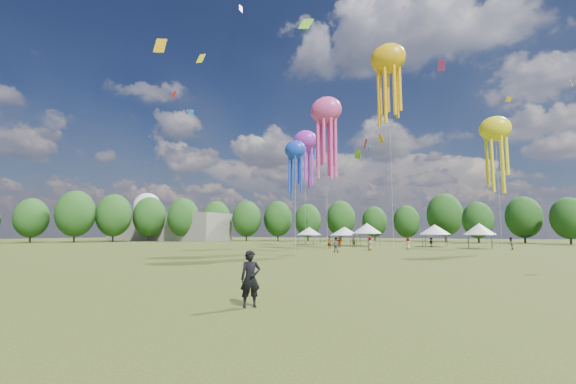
% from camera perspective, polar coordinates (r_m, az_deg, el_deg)
% --- Properties ---
extents(ground, '(300.00, 300.00, 0.00)m').
position_cam_1_polar(ground, '(19.36, -18.72, -13.40)').
color(ground, '#384416').
rests_on(ground, ground).
extents(observer_main, '(0.82, 0.81, 1.92)m').
position_cam_1_polar(observer_main, '(13.20, -5.76, -13.04)').
color(observer_main, black).
rests_on(observer_main, ground).
extents(spectator_near, '(0.95, 0.75, 1.90)m').
position_cam_1_polar(spectator_near, '(47.66, 7.32, -8.03)').
color(spectator_near, gray).
rests_on(spectator_near, ground).
extents(spectators_far, '(25.80, 19.70, 1.91)m').
position_cam_1_polar(spectators_far, '(61.79, 15.94, -7.49)').
color(spectators_far, gray).
rests_on(spectators_far, ground).
extents(festival_tents, '(36.67, 10.68, 4.24)m').
position_cam_1_polar(festival_tents, '(71.05, 14.04, -5.64)').
color(festival_tents, '#47474C').
rests_on(festival_tents, ground).
extents(show_kites, '(33.70, 22.03, 27.90)m').
position_cam_1_polar(show_kites, '(55.69, 10.49, 10.13)').
color(show_kites, '#E14294').
rests_on(show_kites, ground).
extents(small_kites, '(71.89, 51.72, 42.12)m').
position_cam_1_polar(small_kites, '(63.87, 14.72, 17.88)').
color(small_kites, '#E14294').
rests_on(small_kites, ground).
extents(treeline, '(201.57, 95.24, 13.43)m').
position_cam_1_polar(treeline, '(78.05, 14.23, -3.04)').
color(treeline, '#38281C').
rests_on(treeline, ground).
extents(hangar, '(40.00, 12.00, 8.00)m').
position_cam_1_polar(hangar, '(121.02, -17.90, -5.18)').
color(hangar, gray).
rests_on(hangar, ground).
extents(radome, '(9.00, 9.00, 16.00)m').
position_cam_1_polar(radome, '(136.97, -20.77, -2.65)').
color(radome, white).
rests_on(radome, ground).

